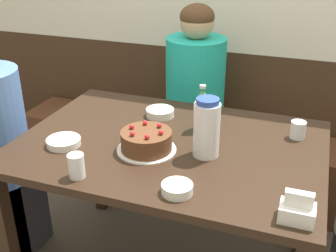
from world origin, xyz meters
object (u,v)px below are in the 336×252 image
object	(u,v)px
napkin_holder	(297,210)
glass_tumbler_short	(298,130)
birthday_cake	(146,141)
bench_seat	(212,162)
soju_bottle	(202,109)
water_pitcher	(207,128)
bowl_rice_small	(64,142)
bowl_soup_white	(160,113)
person_grey_tee	(194,113)
bowl_side_dish	(177,189)
glass_water_tall	(76,166)

from	to	relation	value
napkin_holder	glass_tumbler_short	bearing A→B (deg)	94.16
birthday_cake	bench_seat	bearing A→B (deg)	85.95
soju_bottle	napkin_holder	bearing A→B (deg)	-49.17
water_pitcher	bowl_rice_small	bearing A→B (deg)	-167.98
napkin_holder	bowl_rice_small	distance (m)	0.98
bowl_soup_white	person_grey_tee	world-z (taller)	person_grey_tee
bench_seat	person_grey_tee	world-z (taller)	person_grey_tee
napkin_holder	bench_seat	bearing A→B (deg)	114.84
bowl_side_dish	person_grey_tee	xyz separation A→B (m)	(-0.25, 1.07, -0.19)
bowl_soup_white	bowl_rice_small	size ratio (longest dim) A/B	0.95
water_pitcher	napkin_holder	distance (m)	0.50
birthday_cake	napkin_holder	world-z (taller)	same
glass_water_tall	person_grey_tee	distance (m)	1.12
soju_bottle	person_grey_tee	distance (m)	0.64
napkin_holder	glass_tumbler_short	distance (m)	0.60
soju_bottle	bowl_rice_small	world-z (taller)	soju_bottle
person_grey_tee	bowl_side_dish	bearing A→B (deg)	13.31
soju_bottle	glass_water_tall	size ratio (longest dim) A/B	2.28
water_pitcher	soju_bottle	xyz separation A→B (m)	(-0.08, 0.22, -0.02)
bowl_side_dish	glass_water_tall	world-z (taller)	glass_water_tall
bowl_side_dish	bowl_rice_small	bearing A→B (deg)	163.11
bowl_rice_small	bench_seat	bearing A→B (deg)	67.75
napkin_holder	bowl_side_dish	size ratio (longest dim) A/B	0.99
bowl_soup_white	person_grey_tee	distance (m)	0.51
glass_water_tall	water_pitcher	bearing A→B (deg)	38.90
bowl_rice_small	person_grey_tee	size ratio (longest dim) A/B	0.12
birthday_cake	water_pitcher	xyz separation A→B (m)	(0.24, 0.05, 0.08)
bowl_side_dish	person_grey_tee	size ratio (longest dim) A/B	0.09
water_pitcher	glass_tumbler_short	world-z (taller)	water_pitcher
birthday_cake	person_grey_tee	world-z (taller)	person_grey_tee
napkin_holder	water_pitcher	bearing A→B (deg)	140.72
water_pitcher	glass_water_tall	xyz separation A→B (m)	(-0.40, -0.32, -0.07)
napkin_holder	person_grey_tee	xyz separation A→B (m)	(-0.65, 1.08, -0.21)
birthday_cake	bowl_soup_white	world-z (taller)	birthday_cake
bench_seat	soju_bottle	distance (m)	0.94
bench_seat	napkin_holder	size ratio (longest dim) A/B	24.05
glass_water_tall	person_grey_tee	size ratio (longest dim) A/B	0.08
bowl_rice_small	napkin_holder	bearing A→B (deg)	-10.89
birthday_cake	bowl_side_dish	bearing A→B (deg)	-48.74
bowl_rice_small	birthday_cake	bearing A→B (deg)	12.56
bowl_rice_small	person_grey_tee	xyz separation A→B (m)	(0.31, 0.89, -0.19)
bench_seat	person_grey_tee	bearing A→B (deg)	-131.26
bowl_soup_white	person_grey_tee	size ratio (longest dim) A/B	0.11
bench_seat	bowl_soup_white	xyz separation A→B (m)	(-0.14, -0.59, 0.57)
bowl_side_dish	glass_water_tall	bearing A→B (deg)	-175.91
birthday_cake	glass_tumbler_short	bearing A→B (deg)	29.90
bench_seat	water_pitcher	size ratio (longest dim) A/B	10.80
soju_bottle	bowl_side_dish	world-z (taller)	soju_bottle
napkin_holder	bowl_soup_white	size ratio (longest dim) A/B	0.81
birthday_cake	glass_water_tall	size ratio (longest dim) A/B	2.64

